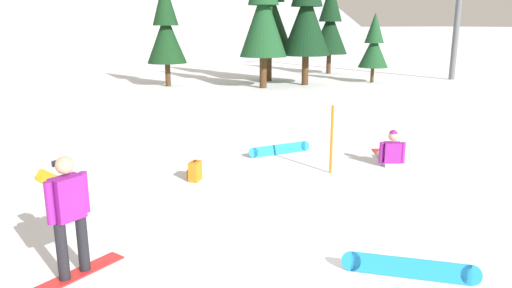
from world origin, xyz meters
The scene contains 14 objects.
ground_plane centered at (0.00, 0.00, 0.00)m, with size 800.00×800.00×0.00m, color white.
snowboarder_foreground centered at (-3.79, 0.17, 0.92)m, with size 1.42×0.99×1.73m.
snowboarder_midground centered at (3.79, 2.81, 0.31)m, with size 1.11×1.73×0.92m.
loose_snowboard_far_spare centered at (-3.90, 4.27, 0.14)m, with size 0.83×1.62×0.27m.
loose_snowboard_near_left centered at (0.45, -1.73, 0.14)m, with size 1.53×1.24×0.27m.
loose_snowboard_near_right centered at (1.71, 4.79, 0.14)m, with size 1.86×0.20×0.27m.
backpack_orange centered at (-1.03, 3.53, 0.21)m, with size 0.38×0.38×0.47m.
trail_marker_pole centered at (2.05, 2.79, 0.80)m, with size 0.06×0.06×1.60m, color orange.
pine_tree_slender centered at (13.98, 17.01, 2.21)m, with size 1.74×1.74×4.04m.
pine_tree_broad centered at (8.69, 20.23, 4.44)m, with size 2.89×2.89×8.15m.
pine_tree_young centered at (7.03, 17.37, 4.15)m, with size 2.52×2.52×7.62m.
pine_tree_tall centered at (14.40, 22.47, 3.38)m, with size 2.44×2.44×6.19m.
pine_tree_leaning centered at (2.50, 20.20, 3.16)m, with size 2.16×2.16×5.79m.
pine_tree_short centered at (9.75, 17.60, 4.12)m, with size 2.69×2.69×7.57m.
Camera 1 is at (-3.95, -6.39, 3.42)m, focal length 33.84 mm.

